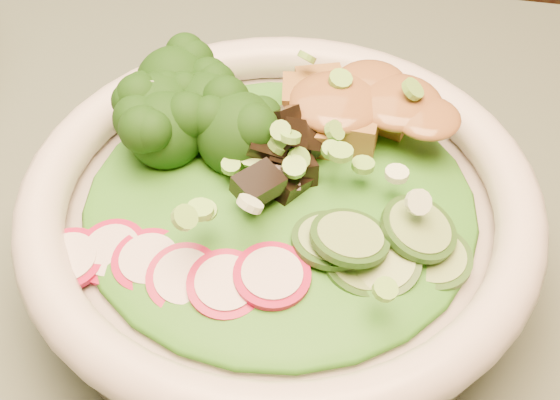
# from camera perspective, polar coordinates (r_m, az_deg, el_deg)

# --- Properties ---
(salad_bowl) EXTENTS (0.28, 0.28, 0.08)m
(salad_bowl) POSITION_cam_1_polar(r_m,az_deg,el_deg) (0.43, 0.00, -1.86)
(salad_bowl) COLOR beige
(salad_bowl) RESTS_ON dining_table
(lettuce_bed) EXTENTS (0.21, 0.21, 0.03)m
(lettuce_bed) POSITION_cam_1_polar(r_m,az_deg,el_deg) (0.42, 0.00, 0.09)
(lettuce_bed) COLOR #226916
(lettuce_bed) RESTS_ON salad_bowl
(broccoli_florets) EXTENTS (0.09, 0.07, 0.05)m
(broccoli_florets) POSITION_cam_1_polar(r_m,az_deg,el_deg) (0.44, -6.45, 5.63)
(broccoli_florets) COLOR black
(broccoli_florets) RESTS_ON salad_bowl
(radish_slices) EXTENTS (0.12, 0.04, 0.02)m
(radish_slices) POSITION_cam_1_polar(r_m,az_deg,el_deg) (0.38, -6.78, -5.13)
(radish_slices) COLOR maroon
(radish_slices) RESTS_ON salad_bowl
(cucumber_slices) EXTENTS (0.07, 0.07, 0.04)m
(cucumber_slices) POSITION_cam_1_polar(r_m,az_deg,el_deg) (0.38, 7.37, -3.70)
(cucumber_slices) COLOR #75A159
(cucumber_slices) RESTS_ON salad_bowl
(mushroom_heap) EXTENTS (0.07, 0.07, 0.04)m
(mushroom_heap) POSITION_cam_1_polar(r_m,az_deg,el_deg) (0.42, 1.20, 2.44)
(mushroom_heap) COLOR black
(mushroom_heap) RESTS_ON salad_bowl
(tofu_cubes) EXTENTS (0.10, 0.06, 0.04)m
(tofu_cubes) POSITION_cam_1_polar(r_m,az_deg,el_deg) (0.45, 5.97, 5.58)
(tofu_cubes) COLOR olive
(tofu_cubes) RESTS_ON salad_bowl
(peanut_sauce) EXTENTS (0.07, 0.06, 0.02)m
(peanut_sauce) POSITION_cam_1_polar(r_m,az_deg,el_deg) (0.44, 6.10, 6.93)
(peanut_sauce) COLOR brown
(peanut_sauce) RESTS_ON tofu_cubes
(scallion_garnish) EXTENTS (0.20, 0.20, 0.03)m
(scallion_garnish) POSITION_cam_1_polar(r_m,az_deg,el_deg) (0.40, 0.00, 2.61)
(scallion_garnish) COLOR #72BB42
(scallion_garnish) RESTS_ON salad_bowl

